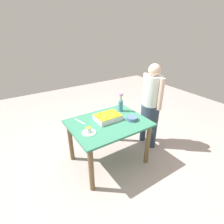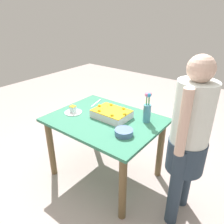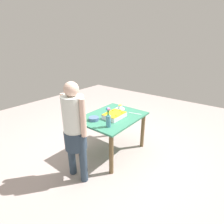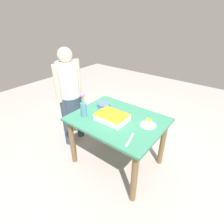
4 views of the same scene
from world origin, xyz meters
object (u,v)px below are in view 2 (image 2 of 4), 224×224
at_px(sheet_cake, 112,114).
at_px(cake_knife, 96,103).
at_px(serving_plate_with_slice, 73,111).
at_px(flower_vase, 147,109).
at_px(fruit_bowl, 124,132).
at_px(person_standing, 189,135).

bearing_deg(sheet_cake, cake_knife, -26.02).
distance_m(sheet_cake, serving_plate_with_slice, 0.44).
height_order(flower_vase, fruit_bowl, flower_vase).
height_order(flower_vase, person_standing, person_standing).
bearing_deg(cake_knife, person_standing, 64.07).
relative_size(cake_knife, fruit_bowl, 1.41).
xyz_separation_m(serving_plate_with_slice, person_standing, (-1.24, -0.11, 0.10)).
distance_m(sheet_cake, person_standing, 0.84).
distance_m(serving_plate_with_slice, flower_vase, 0.81).
relative_size(sheet_cake, fruit_bowl, 2.22).
distance_m(sheet_cake, cake_knife, 0.43).
bearing_deg(flower_vase, fruit_bowl, 84.09).
xyz_separation_m(serving_plate_with_slice, cake_knife, (-0.02, -0.35, -0.02)).
relative_size(sheet_cake, flower_vase, 1.19).
height_order(sheet_cake, fruit_bowl, sheet_cake).
height_order(sheet_cake, person_standing, person_standing).
bearing_deg(fruit_bowl, person_standing, -164.48).
bearing_deg(fruit_bowl, flower_vase, -95.91).
bearing_deg(serving_plate_with_slice, person_standing, -174.92).
height_order(cake_knife, person_standing, person_standing).
distance_m(flower_vase, fruit_bowl, 0.37).
height_order(serving_plate_with_slice, flower_vase, flower_vase).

